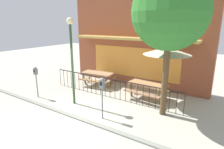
{
  "coord_description": "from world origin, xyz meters",
  "views": [
    {
      "loc": [
        4.86,
        -5.19,
        3.53
      ],
      "look_at": [
        -0.15,
        2.44,
        1.05
      ],
      "focal_mm": 30.58,
      "sensor_mm": 36.0,
      "label": 1
    }
  ],
  "objects_px": {
    "picnic_table_right": "(147,87)",
    "picnic_table_left": "(98,75)",
    "parking_meter_near": "(36,74)",
    "parking_meter_far": "(102,88)",
    "street_tree": "(170,13)",
    "patio_umbrella": "(167,51)",
    "street_lamp": "(71,49)"
  },
  "relations": [
    {
      "from": "patio_umbrella",
      "to": "street_lamp",
      "type": "distance_m",
      "value": 4.11
    },
    {
      "from": "parking_meter_far",
      "to": "street_tree",
      "type": "height_order",
      "value": "street_tree"
    },
    {
      "from": "picnic_table_left",
      "to": "street_lamp",
      "type": "xyz_separation_m",
      "value": [
        0.67,
        -2.62,
        1.85
      ]
    },
    {
      "from": "parking_meter_near",
      "to": "street_lamp",
      "type": "xyz_separation_m",
      "value": [
        2.03,
        0.43,
        1.29
      ]
    },
    {
      "from": "parking_meter_far",
      "to": "street_tree",
      "type": "xyz_separation_m",
      "value": [
        1.79,
        1.62,
        2.62
      ]
    },
    {
      "from": "picnic_table_left",
      "to": "parking_meter_far",
      "type": "relative_size",
      "value": 1.21
    },
    {
      "from": "picnic_table_left",
      "to": "picnic_table_right",
      "type": "xyz_separation_m",
      "value": [
        3.21,
        -0.34,
        0.0
      ]
    },
    {
      "from": "patio_umbrella",
      "to": "street_tree",
      "type": "bearing_deg",
      "value": -72.77
    },
    {
      "from": "picnic_table_left",
      "to": "parking_meter_far",
      "type": "height_order",
      "value": "parking_meter_far"
    },
    {
      "from": "street_lamp",
      "to": "picnic_table_right",
      "type": "bearing_deg",
      "value": 41.9
    },
    {
      "from": "picnic_table_right",
      "to": "picnic_table_left",
      "type": "bearing_deg",
      "value": 173.88
    },
    {
      "from": "picnic_table_left",
      "to": "patio_umbrella",
      "type": "relative_size",
      "value": 0.77
    },
    {
      "from": "parking_meter_far",
      "to": "picnic_table_left",
      "type": "bearing_deg",
      "value": 130.0
    },
    {
      "from": "picnic_table_left",
      "to": "street_tree",
      "type": "bearing_deg",
      "value": -18.38
    },
    {
      "from": "picnic_table_right",
      "to": "street_lamp",
      "type": "height_order",
      "value": "street_lamp"
    },
    {
      "from": "picnic_table_right",
      "to": "parking_meter_far",
      "type": "height_order",
      "value": "parking_meter_far"
    },
    {
      "from": "picnic_table_left",
      "to": "parking_meter_near",
      "type": "xyz_separation_m",
      "value": [
        -1.36,
        -3.05,
        0.56
      ]
    },
    {
      "from": "parking_meter_far",
      "to": "street_lamp",
      "type": "distance_m",
      "value": 2.31
    },
    {
      "from": "picnic_table_right",
      "to": "street_tree",
      "type": "relative_size",
      "value": 0.36
    },
    {
      "from": "parking_meter_near",
      "to": "parking_meter_far",
      "type": "bearing_deg",
      "value": -0.35
    },
    {
      "from": "parking_meter_near",
      "to": "parking_meter_far",
      "type": "distance_m",
      "value": 3.94
    },
    {
      "from": "street_lamp",
      "to": "picnic_table_left",
      "type": "bearing_deg",
      "value": 104.41
    },
    {
      "from": "patio_umbrella",
      "to": "street_tree",
      "type": "xyz_separation_m",
      "value": [
        0.39,
        -1.27,
        1.53
      ]
    },
    {
      "from": "picnic_table_left",
      "to": "parking_meter_far",
      "type": "xyz_separation_m",
      "value": [
        2.58,
        -3.07,
        0.64
      ]
    },
    {
      "from": "patio_umbrella",
      "to": "street_lamp",
      "type": "bearing_deg",
      "value": -143.51
    },
    {
      "from": "picnic_table_left",
      "to": "patio_umbrella",
      "type": "height_order",
      "value": "patio_umbrella"
    },
    {
      "from": "parking_meter_near",
      "to": "picnic_table_left",
      "type": "bearing_deg",
      "value": 66.0
    },
    {
      "from": "patio_umbrella",
      "to": "parking_meter_far",
      "type": "xyz_separation_m",
      "value": [
        -1.4,
        -2.9,
        -1.09
      ]
    },
    {
      "from": "picnic_table_left",
      "to": "street_tree",
      "type": "distance_m",
      "value": 5.64
    },
    {
      "from": "street_tree",
      "to": "patio_umbrella",
      "type": "bearing_deg",
      "value": 107.23
    },
    {
      "from": "parking_meter_far",
      "to": "street_lamp",
      "type": "relative_size",
      "value": 0.43
    },
    {
      "from": "parking_meter_near",
      "to": "street_lamp",
      "type": "height_order",
      "value": "street_lamp"
    }
  ]
}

